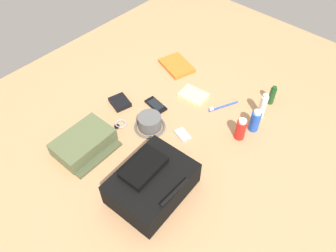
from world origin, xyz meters
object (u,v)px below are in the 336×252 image
deodorant_spray (255,121)px  notepad (193,95)px  toiletry_pouch (84,143)px  wristwatch (120,124)px  wallet (120,102)px  backpack (152,183)px  toothpaste_tube (263,106)px  media_player (183,134)px  cell_phone (156,105)px  sunscreen_spray (241,129)px  bucket_hat (150,123)px  toothbrush (222,107)px  paperback_novel (177,66)px  shampoo_bottle (272,95)px

deodorant_spray → notepad: bearing=-87.8°
toiletry_pouch → wristwatch: size_ratio=3.98×
wristwatch → wallet: size_ratio=0.65×
backpack → deodorant_spray: 0.62m
toothpaste_tube → media_player: bearing=-30.1°
cell_phone → sunscreen_spray: bearing=104.7°
bucket_hat → deodorant_spray: size_ratio=1.23×
toiletry_pouch → wallet: (-0.32, -0.10, -0.02)m
backpack → toiletry_pouch: bearing=-83.8°
backpack → deodorant_spray: (-0.60, 0.13, -0.01)m
media_player → wristwatch: (0.16, -0.28, 0.00)m
sunscreen_spray → toothbrush: bearing=-120.8°
bucket_hat → deodorant_spray: deodorant_spray is taller
sunscreen_spray → media_player: 0.29m
backpack → cell_phone: size_ratio=2.71×
toothpaste_tube → wristwatch: 0.74m
toothpaste_tube → deodorant_spray: toothpaste_tube is taller
sunscreen_spray → toothbrush: size_ratio=0.74×
toothbrush → notepad: 0.18m
bucket_hat → wallet: size_ratio=1.46×
toothpaste_tube → toothbrush: toothpaste_tube is taller
toiletry_pouch → wristwatch: (-0.21, 0.02, -0.03)m
wristwatch → wallet: (-0.10, -0.12, 0.01)m
wristwatch → notepad: 0.44m
backpack → bucket_hat: 0.37m
deodorant_spray → cell_phone: size_ratio=0.96×
deodorant_spray → sunscreen_spray: bearing=-14.1°
deodorant_spray → sunscreen_spray: 0.09m
backpack → paperback_novel: 0.87m
deodorant_spray → notepad: (0.01, -0.38, -0.05)m
wristwatch → toiletry_pouch: bearing=-4.5°
bucket_hat → paperback_novel: (-0.46, -0.22, -0.02)m
paperback_novel → toothpaste_tube: bearing=88.8°
toiletry_pouch → wallet: 0.33m
backpack → shampoo_bottle: 0.84m
toothpaste_tube → cell_phone: 0.56m
media_player → wristwatch: same height
toiletry_pouch → toothpaste_tube: (-0.75, 0.52, 0.04)m
backpack → toothbrush: 0.63m
sunscreen_spray → paperback_novel: sunscreen_spray is taller
toothpaste_tube → toothbrush: size_ratio=0.91×
toothpaste_tube → notepad: size_ratio=1.01×
toiletry_pouch → wristwatch: bearing=175.5°
deodorant_spray → toothbrush: bearing=-95.2°
backpack → paperback_novel: bearing=-146.0°
bucket_hat → toothpaste_tube: (-0.45, 0.38, 0.04)m
shampoo_bottle → paperback_novel: size_ratio=0.48×
wallet → notepad: 0.41m
toiletry_pouch → bucket_hat: bucket_hat is taller
sunscreen_spray → wallet: size_ratio=1.13×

